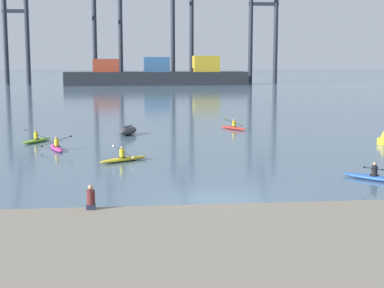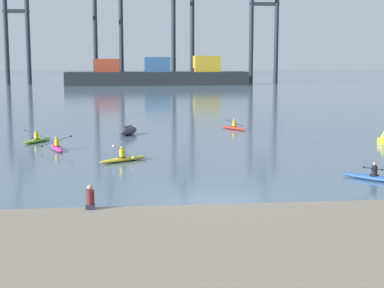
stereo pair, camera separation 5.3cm
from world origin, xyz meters
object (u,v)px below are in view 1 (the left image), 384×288
(gantry_crane_west, at_px, (16,24))
(channel_buoy, at_px, (383,139))
(kayak_lime, at_px, (37,140))
(gantry_crane_west_mid, at_px, (107,16))
(gantry_crane_east, at_px, (264,18))
(kayak_blue, at_px, (373,177))
(kayak_red, at_px, (233,127))
(gantry_crane_east_mid, at_px, (182,15))
(container_barge, at_px, (157,75))
(kayak_yellow, at_px, (123,159))
(capsized_dinghy, at_px, (128,131))
(kayak_magenta, at_px, (57,147))
(seated_onlooker, at_px, (91,198))

(gantry_crane_west, distance_m, channel_buoy, 127.75)
(channel_buoy, distance_m, kayak_lime, 25.84)
(gantry_crane_west_mid, distance_m, gantry_crane_east, 42.26)
(kayak_blue, bearing_deg, gantry_crane_east, 79.55)
(gantry_crane_west_mid, bearing_deg, channel_buoy, -78.53)
(gantry_crane_west_mid, bearing_deg, gantry_crane_west, -173.93)
(kayak_red, bearing_deg, gantry_crane_east_mid, 87.31)
(container_barge, distance_m, gantry_crane_east_mid, 19.40)
(container_barge, relative_size, gantry_crane_west, 1.40)
(kayak_yellow, bearing_deg, gantry_crane_east_mid, 83.26)
(capsized_dinghy, bearing_deg, gantry_crane_west, 104.79)
(gantry_crane_west, relative_size, gantry_crane_east, 0.88)
(gantry_crane_west_mid, bearing_deg, gantry_crane_east_mid, -2.24)
(gantry_crane_east, height_order, channel_buoy, gantry_crane_east)
(gantry_crane_west_mid, xyz_separation_m, kayak_lime, (-1.23, -116.31, -17.97))
(capsized_dinghy, height_order, kayak_red, kayak_red)
(gantry_crane_east, relative_size, kayak_magenta, 10.95)
(gantry_crane_east_mid, height_order, kayak_yellow, gantry_crane_east_mid)
(seated_onlooker, bearing_deg, kayak_lime, 103.13)
(capsized_dinghy, distance_m, kayak_yellow, 13.03)
(kayak_blue, bearing_deg, kayak_red, 97.74)
(gantry_crane_west, relative_size, kayak_magenta, 9.64)
(channel_buoy, relative_size, seated_onlooker, 1.12)
(container_barge, xyz_separation_m, gantry_crane_east, (29.32, 7.37, 15.03))
(kayak_lime, bearing_deg, channel_buoy, -8.13)
(gantry_crane_east, distance_m, channel_buoy, 120.42)
(kayak_red, bearing_deg, seated_onlooker, -109.04)
(kayak_magenta, bearing_deg, container_barge, 83.74)
(gantry_crane_east, bearing_deg, kayak_red, -104.22)
(gantry_crane_east_mid, relative_size, kayak_yellow, 11.54)
(kayak_yellow, xyz_separation_m, kayak_red, (9.64, 16.11, 0.00))
(gantry_crane_east_mid, height_order, kayak_magenta, gantry_crane_east_mid)
(capsized_dinghy, xyz_separation_m, kayak_red, (9.41, 3.08, -0.18))
(kayak_magenta, bearing_deg, kayak_yellow, -48.47)
(kayak_lime, xyz_separation_m, kayak_blue, (19.37, -16.33, -0.00))
(gantry_crane_west, relative_size, gantry_crane_west_mid, 0.94)
(gantry_crane_east, distance_m, kayak_yellow, 130.02)
(kayak_blue, bearing_deg, gantry_crane_east_mid, 89.15)
(channel_buoy, xyz_separation_m, kayak_lime, (-25.58, 3.66, -0.19))
(kayak_magenta, bearing_deg, kayak_lime, 115.70)
(capsized_dinghy, distance_m, channel_buoy, 20.17)
(kayak_blue, bearing_deg, capsized_dinghy, 122.02)
(kayak_red, distance_m, kayak_blue, 23.37)
(kayak_blue, relative_size, seated_onlooker, 3.33)
(kayak_blue, distance_m, seated_onlooker, 15.78)
(container_barge, height_order, kayak_yellow, container_barge)
(gantry_crane_east_mid, xyz_separation_m, kayak_magenta, (-19.38, -119.57, -18.14))
(capsized_dinghy, height_order, channel_buoy, channel_buoy)
(gantry_crane_west, bearing_deg, container_barge, -10.89)
(gantry_crane_west, relative_size, kayak_lime, 9.98)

